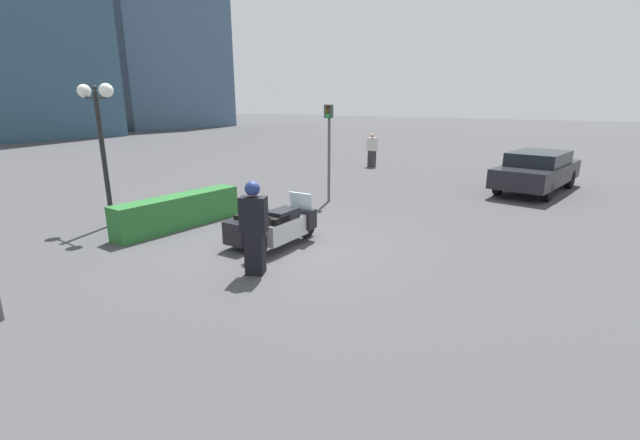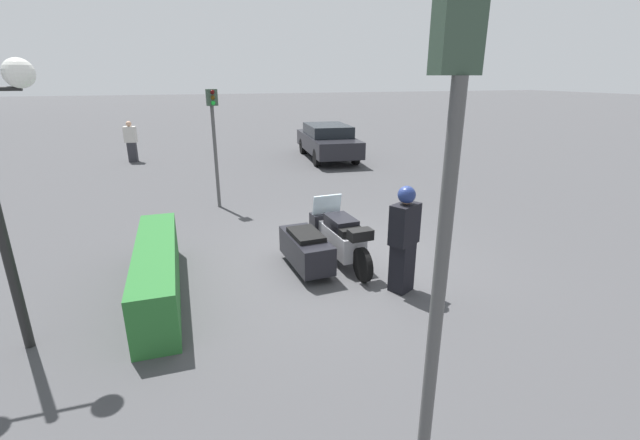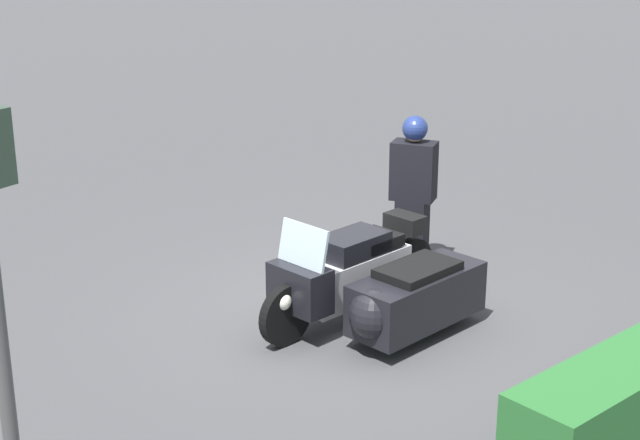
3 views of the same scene
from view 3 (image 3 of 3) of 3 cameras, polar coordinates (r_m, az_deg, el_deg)
name	(u,v)px [view 3 (image 3 of 3)]	position (r m, az deg, el deg)	size (l,w,h in m)	color
ground_plane	(351,318)	(9.91, 1.82, -5.72)	(160.00, 160.00, 0.00)	#424244
police_motorcycle	(378,286)	(9.51, 3.38, -3.84)	(2.42, 1.33, 1.14)	black
officer_rider	(413,190)	(10.91, 5.44, 1.77)	(0.49, 0.56, 1.77)	black
traffic_light_near	(0,295)	(5.52, -18.12, -4.15)	(0.22, 0.29, 3.05)	#4C4C4C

